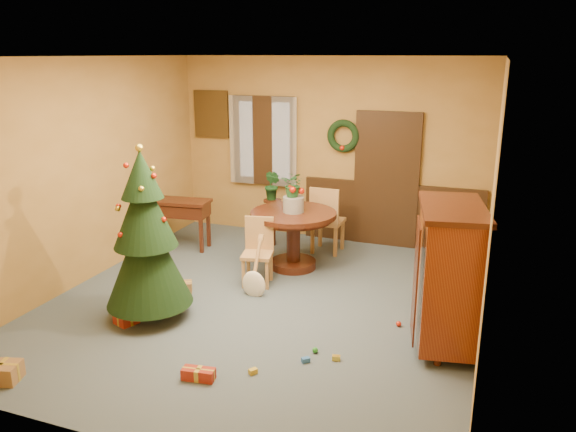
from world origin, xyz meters
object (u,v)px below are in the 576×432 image
at_px(writing_desk, 182,212).
at_px(sideboard, 448,272).
at_px(chair_near, 258,249).
at_px(dining_table, 293,229).
at_px(christmas_tree, 146,238).

xyz_separation_m(writing_desk, sideboard, (4.11, -1.69, 0.22)).
relative_size(chair_near, writing_desk, 0.97).
height_order(dining_table, christmas_tree, christmas_tree).
height_order(christmas_tree, writing_desk, christmas_tree).
distance_m(christmas_tree, sideboard, 3.27).
height_order(chair_near, writing_desk, chair_near).
height_order(chair_near, sideboard, sideboard).
bearing_deg(writing_desk, dining_table, -6.18).
bearing_deg(chair_near, writing_desk, 152.40).
relative_size(dining_table, chair_near, 1.36).
height_order(chair_near, christmas_tree, christmas_tree).
xyz_separation_m(chair_near, sideboard, (2.46, -0.83, 0.33)).
bearing_deg(dining_table, christmas_tree, -116.71).
distance_m(dining_table, chair_near, 0.71).
xyz_separation_m(christmas_tree, writing_desk, (-0.89, 2.23, -0.38)).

